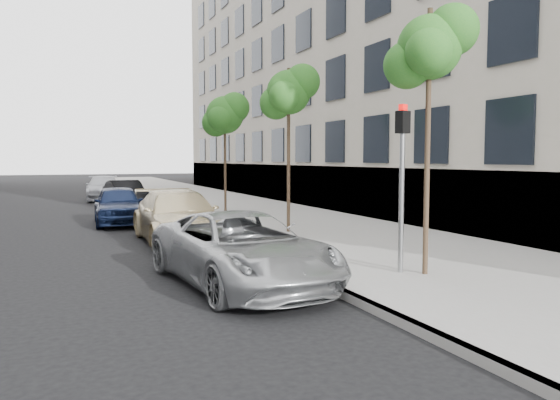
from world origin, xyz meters
TOP-DOWN VIEW (x-y plane):
  - ground at (0.00, 0.00)m, footprint 160.00×160.00m
  - sidewalk at (4.30, 24.00)m, footprint 6.40×72.00m
  - curb at (1.18, 24.00)m, footprint 0.15×72.00m
  - tree_near at (3.23, 1.50)m, footprint 1.56×1.36m
  - tree_mid at (3.23, 8.00)m, footprint 1.66×1.46m
  - tree_far at (3.23, 14.50)m, footprint 1.82×1.62m
  - signal_pole at (2.86, 1.80)m, footprint 0.28×0.24m
  - minivan at (-0.10, 2.49)m, footprint 2.67×4.98m
  - suv at (-0.10, 7.95)m, footprint 2.02×4.94m
  - sedan_blue at (-1.16, 13.02)m, footprint 1.81×4.09m
  - sedan_black at (-0.10, 20.06)m, footprint 1.85×4.04m
  - sedan_rear at (-0.69, 24.94)m, footprint 2.15×4.75m

SIDE VIEW (x-z plane):
  - ground at x=0.00m, z-range 0.00..0.00m
  - sidewalk at x=4.30m, z-range 0.00..0.14m
  - curb at x=1.18m, z-range 0.00..0.14m
  - sedan_black at x=-0.10m, z-range 0.00..1.28m
  - minivan at x=-0.10m, z-range 0.00..1.33m
  - sedan_rear at x=-0.69m, z-range 0.00..1.35m
  - sedan_blue at x=-1.16m, z-range 0.00..1.37m
  - suv at x=-0.10m, z-range 0.00..1.43m
  - signal_pole at x=2.86m, z-range 0.54..3.71m
  - tree_far at x=3.23m, z-range 1.65..6.48m
  - tree_mid at x=3.23m, z-range 1.78..6.70m
  - tree_near at x=3.23m, z-range 1.84..6.80m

